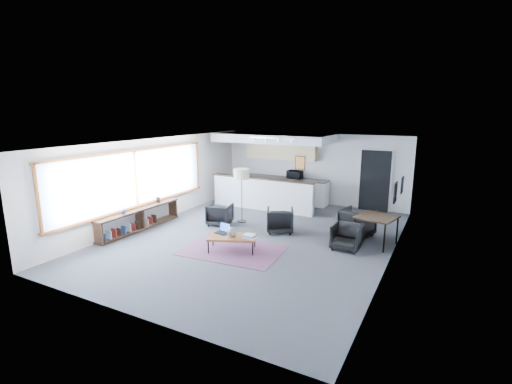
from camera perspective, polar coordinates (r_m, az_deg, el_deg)
The scene contains 21 objects.
room at distance 9.93m, azimuth 0.00°, elevation 0.10°, with size 7.02×9.02×2.62m.
window at distance 11.25m, azimuth -18.03°, elevation 1.77°, with size 0.10×5.95×1.66m.
console at distance 11.29m, azimuth -17.60°, elevation -4.07°, with size 0.35×3.00×0.80m.
kitchenette at distance 13.70m, azimuth 2.83°, elevation 3.86°, with size 4.20×1.96×2.60m.
doorway at distance 13.39m, azimuth 17.84°, elevation 1.76°, with size 1.10×0.12×2.15m.
track_light at distance 11.96m, azimuth 2.46°, elevation 8.15°, with size 1.60×0.07×0.15m.
wall_art_lower at distance 9.23m, azimuth 20.65°, elevation -0.08°, with size 0.03×0.38×0.48m.
wall_art_upper at distance 10.50m, azimuth 21.57°, elevation 1.02°, with size 0.03×0.34×0.44m.
kilim_rug at distance 9.38m, azimuth -3.68°, elevation -8.95°, with size 2.56×1.84×0.01m.
coffee_table at distance 9.26m, azimuth -3.71°, elevation -6.94°, with size 1.32×1.03×0.38m.
laptop at distance 9.48m, azimuth -5.03°, elevation -5.85°, with size 0.38×0.32×0.24m.
ceramic_pot at distance 9.17m, azimuth -3.74°, elevation -6.15°, with size 0.24×0.24×0.24m.
book_stack at distance 9.08m, azimuth -0.93°, elevation -6.82°, with size 0.32×0.25×0.10m.
coaster at distance 9.00m, azimuth -3.83°, elevation -7.31°, with size 0.12×0.12×0.01m.
armchair_left at distance 11.37m, azimuth -5.57°, elevation -3.27°, with size 0.69×0.65×0.71m, color black.
armchair_right at distance 10.66m, azimuth 3.71°, elevation -4.17°, with size 0.74×0.69×0.76m, color black.
floor_lamp at distance 11.35m, azimuth -2.23°, elevation 2.49°, with size 0.51×0.51×1.68m.
dining_table at distance 10.05m, azimuth 18.07°, elevation -3.94°, with size 1.10×1.10×0.76m.
dining_chair_near at distance 9.62m, azimuth 13.78°, elevation -6.85°, with size 0.59×0.55×0.61m, color black.
dining_chair_far at distance 10.63m, azimuth 15.26°, elevation -4.75°, with size 0.70×0.65×0.72m, color black.
microwave at distance 13.90m, azimuth 5.97°, elevation 2.83°, with size 0.54×0.30×0.37m, color black.
Camera 1 is at (4.53, -8.57, 3.43)m, focal length 26.00 mm.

